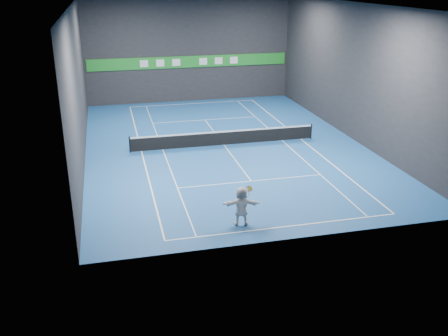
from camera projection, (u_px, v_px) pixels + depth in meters
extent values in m
plane|color=#1A4D90|center=(224.00, 145.00, 33.35)|extent=(26.00, 26.00, 0.00)
plane|color=black|center=(224.00, 4.00, 30.09)|extent=(26.00, 26.00, 0.00)
cube|color=#242326|center=(189.00, 50.00, 43.50)|extent=(18.00, 0.10, 9.00)
cube|color=#242326|center=(300.00, 139.00, 19.94)|extent=(18.00, 0.10, 9.00)
cube|color=#242326|center=(78.00, 85.00, 29.75)|extent=(0.10, 26.00, 9.00)
cube|color=#242326|center=(353.00, 72.00, 33.68)|extent=(0.10, 26.00, 9.00)
cube|color=white|center=(286.00, 227.00, 22.57)|extent=(10.98, 0.08, 0.01)
cube|color=white|center=(193.00, 103.00, 44.12)|extent=(10.98, 0.08, 0.01)
cube|color=white|center=(142.00, 152.00, 32.15)|extent=(0.08, 23.78, 0.01)
cube|color=white|center=(301.00, 139.00, 34.55)|extent=(0.08, 23.78, 0.01)
cube|color=white|center=(163.00, 150.00, 32.45)|extent=(0.06, 23.78, 0.01)
cube|color=white|center=(282.00, 141.00, 34.25)|extent=(0.06, 23.78, 0.01)
cube|color=white|center=(251.00, 181.00, 27.55)|extent=(8.23, 0.06, 0.01)
cube|color=white|center=(205.00, 120.00, 39.15)|extent=(8.23, 0.06, 0.01)
cube|color=white|center=(224.00, 145.00, 33.35)|extent=(0.06, 12.80, 0.01)
imported|color=white|center=(241.00, 206.00, 22.46)|extent=(1.77, 0.82, 1.83)
sphere|color=yellow|center=(232.00, 158.00, 21.76)|extent=(0.06, 0.06, 0.06)
cylinder|color=black|center=(130.00, 145.00, 31.80)|extent=(0.10, 0.10, 1.07)
cylinder|color=black|center=(311.00, 131.00, 34.51)|extent=(0.10, 0.10, 1.07)
cube|color=black|center=(224.00, 139.00, 33.18)|extent=(12.40, 0.03, 0.86)
cube|color=white|center=(224.00, 132.00, 33.01)|extent=(12.40, 0.04, 0.10)
cube|color=#1E8B28|center=(190.00, 62.00, 43.81)|extent=(17.64, 0.06, 1.00)
cube|color=silver|center=(144.00, 64.00, 42.88)|extent=(0.70, 0.04, 0.60)
cube|color=white|center=(160.00, 63.00, 43.18)|extent=(0.70, 0.04, 0.60)
cube|color=white|center=(176.00, 62.00, 43.49)|extent=(0.70, 0.04, 0.60)
cube|color=white|center=(203.00, 61.00, 44.01)|extent=(0.70, 0.04, 0.60)
cube|color=white|center=(219.00, 61.00, 44.32)|extent=(0.70, 0.04, 0.60)
cube|color=white|center=(234.00, 60.00, 44.63)|extent=(0.70, 0.04, 0.60)
torus|color=#B0121C|center=(249.00, 188.00, 22.28)|extent=(0.37, 0.33, 0.26)
cylinder|color=#D1ED53|center=(250.00, 189.00, 22.30)|extent=(0.37, 0.26, 0.28)
cylinder|color=red|center=(249.00, 192.00, 22.34)|extent=(0.11, 0.09, 0.17)
cylinder|color=yellow|center=(249.00, 195.00, 22.37)|extent=(0.08, 0.18, 0.25)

